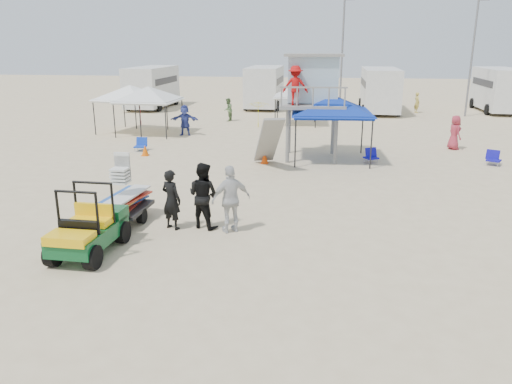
# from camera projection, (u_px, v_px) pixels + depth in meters

# --- Properties ---
(ground) EXTENTS (140.00, 140.00, 0.00)m
(ground) POSITION_uv_depth(u_px,v_px,m) (212.00, 289.00, 10.68)
(ground) COLOR beige
(ground) RESTS_ON ground
(utility_cart) EXTENTS (1.22, 2.29, 1.72)m
(utility_cart) POSITION_uv_depth(u_px,v_px,m) (86.00, 224.00, 12.23)
(utility_cart) COLOR #0B4A21
(utility_cart) RESTS_ON ground
(surf_trailer) EXTENTS (1.19, 2.14, 1.81)m
(surf_trailer) POSITION_uv_depth(u_px,v_px,m) (124.00, 198.00, 14.45)
(surf_trailer) COLOR black
(surf_trailer) RESTS_ON ground
(man_left) EXTENTS (0.74, 0.63, 1.71)m
(man_left) POSITION_uv_depth(u_px,v_px,m) (171.00, 200.00, 13.92)
(man_left) COLOR black
(man_left) RESTS_ON ground
(man_mid) EXTENTS (1.11, 1.00, 1.89)m
(man_mid) POSITION_uv_depth(u_px,v_px,m) (203.00, 195.00, 14.02)
(man_mid) COLOR black
(man_mid) RESTS_ON ground
(man_right) EXTENTS (1.19, 0.97, 1.89)m
(man_right) POSITION_uv_depth(u_px,v_px,m) (231.00, 199.00, 13.66)
(man_right) COLOR silver
(man_right) RESTS_ON ground
(lifeguard_tower) EXTENTS (2.97, 2.97, 4.52)m
(lifeguard_tower) POSITION_uv_depth(u_px,v_px,m) (311.00, 83.00, 22.07)
(lifeguard_tower) COLOR gray
(lifeguard_tower) RESTS_ON ground
(canopy_blue) EXTENTS (3.50, 3.50, 3.30)m
(canopy_blue) POSITION_uv_depth(u_px,v_px,m) (332.00, 98.00, 21.75)
(canopy_blue) COLOR black
(canopy_blue) RESTS_ON ground
(canopy_white_a) EXTENTS (3.19, 3.19, 3.12)m
(canopy_white_a) POSITION_uv_depth(u_px,v_px,m) (148.00, 89.00, 28.24)
(canopy_white_a) COLOR black
(canopy_white_a) RESTS_ON ground
(canopy_white_b) EXTENTS (3.70, 3.70, 3.14)m
(canopy_white_b) POSITION_uv_depth(u_px,v_px,m) (130.00, 88.00, 28.84)
(canopy_white_b) COLOR black
(canopy_white_b) RESTS_ON ground
(canopy_white_c) EXTENTS (2.79, 2.79, 2.99)m
(canopy_white_c) POSITION_uv_depth(u_px,v_px,m) (296.00, 86.00, 31.66)
(canopy_white_c) COLOR black
(canopy_white_c) RESTS_ON ground
(umbrella_a) EXTENTS (2.28, 2.31, 1.84)m
(umbrella_a) POSITION_uv_depth(u_px,v_px,m) (140.00, 111.00, 31.70)
(umbrella_a) COLOR red
(umbrella_a) RESTS_ON ground
(umbrella_b) EXTENTS (2.48, 2.49, 1.62)m
(umbrella_b) POSITION_uv_depth(u_px,v_px,m) (259.00, 114.00, 31.07)
(umbrella_b) COLOR #FDEF16
(umbrella_b) RESTS_ON ground
(cone_near) EXTENTS (0.34, 0.34, 0.50)m
(cone_near) POSITION_uv_depth(u_px,v_px,m) (265.00, 158.00, 21.77)
(cone_near) COLOR #DA4006
(cone_near) RESTS_ON ground
(cone_far) EXTENTS (0.34, 0.34, 0.50)m
(cone_far) POSITION_uv_depth(u_px,v_px,m) (145.00, 150.00, 23.29)
(cone_far) COLOR #E65907
(cone_far) RESTS_ON ground
(beach_chair_a) EXTENTS (0.57, 0.61, 0.64)m
(beach_chair_a) POSITION_uv_depth(u_px,v_px,m) (141.00, 144.00, 24.39)
(beach_chair_a) COLOR #1037B5
(beach_chair_a) RESTS_ON ground
(beach_chair_b) EXTENTS (0.72, 0.80, 0.64)m
(beach_chair_b) POSITION_uv_depth(u_px,v_px,m) (371.00, 155.00, 21.98)
(beach_chair_b) COLOR #100FA4
(beach_chair_b) RESTS_ON ground
(beach_chair_c) EXTENTS (0.71, 0.80, 0.64)m
(beach_chair_c) POSITION_uv_depth(u_px,v_px,m) (493.00, 158.00, 21.51)
(beach_chair_c) COLOR #120D96
(beach_chair_c) RESTS_ON ground
(rv_far_left) EXTENTS (2.64, 6.80, 3.25)m
(rv_far_left) POSITION_uv_depth(u_px,v_px,m) (152.00, 85.00, 40.29)
(rv_far_left) COLOR silver
(rv_far_left) RESTS_ON ground
(rv_mid_left) EXTENTS (2.65, 6.50, 3.25)m
(rv_mid_left) POSITION_uv_depth(u_px,v_px,m) (265.00, 85.00, 40.45)
(rv_mid_left) COLOR silver
(rv_mid_left) RESTS_ON ground
(rv_mid_right) EXTENTS (2.64, 7.00, 3.25)m
(rv_mid_right) POSITION_uv_depth(u_px,v_px,m) (380.00, 88.00, 37.76)
(rv_mid_right) COLOR silver
(rv_mid_right) RESTS_ON ground
(rv_far_right) EXTENTS (2.64, 6.60, 3.25)m
(rv_far_right) POSITION_uv_depth(u_px,v_px,m) (499.00, 88.00, 37.92)
(rv_far_right) COLOR silver
(rv_far_right) RESTS_ON ground
(light_pole_left) EXTENTS (0.14, 0.14, 8.00)m
(light_pole_left) POSITION_uv_depth(u_px,v_px,m) (342.00, 59.00, 34.72)
(light_pole_left) COLOR slate
(light_pole_left) RESTS_ON ground
(light_pole_right) EXTENTS (0.14, 0.14, 8.00)m
(light_pole_right) POSITION_uv_depth(u_px,v_px,m) (472.00, 59.00, 34.87)
(light_pole_right) COLOR slate
(light_pole_right) RESTS_ON ground
(distant_beachgoers) EXTENTS (15.70, 14.62, 1.72)m
(distant_beachgoers) POSITION_uv_depth(u_px,v_px,m) (278.00, 118.00, 29.49)
(distant_beachgoers) COLOR #597948
(distant_beachgoers) RESTS_ON ground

